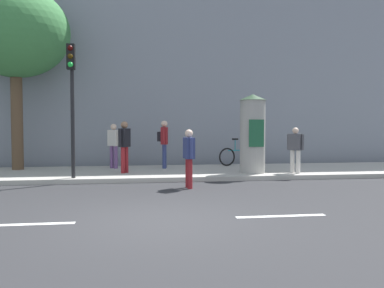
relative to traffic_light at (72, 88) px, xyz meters
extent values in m
plane|color=#2B2B2D|center=(2.27, -5.24, -2.88)|extent=(80.00, 80.00, 0.00)
cube|color=#B2ADA3|center=(2.27, 1.76, -2.81)|extent=(36.00, 4.00, 0.15)
cube|color=silver|center=(-0.13, -5.24, -2.88)|extent=(1.80, 0.16, 0.01)
cube|color=silver|center=(4.67, -5.24, -2.88)|extent=(1.80, 0.16, 0.01)
cube|color=gray|center=(2.27, 6.76, 2.21)|extent=(36.00, 5.00, 10.19)
cylinder|color=black|center=(0.00, 0.11, -1.09)|extent=(0.12, 0.12, 3.29)
cube|color=black|center=(0.00, -0.07, 0.93)|extent=(0.24, 0.24, 0.75)
sphere|color=#390605|center=(0.00, -0.20, 1.16)|extent=(0.16, 0.16, 0.16)
sphere|color=#3C2906|center=(0.00, -0.20, 0.92)|extent=(0.16, 0.16, 0.16)
sphere|color=green|center=(0.00, -0.20, 0.68)|extent=(0.16, 0.16, 0.16)
cylinder|color=#9E9B93|center=(5.84, 0.68, -1.50)|extent=(0.85, 0.85, 2.46)
cone|color=#334C33|center=(5.84, 0.68, -0.17)|extent=(0.94, 0.94, 0.20)
cube|color=#1E5938|center=(5.84, 0.24, -1.38)|extent=(0.51, 0.02, 0.90)
cylinder|color=brown|center=(-2.34, 2.84, -1.06)|extent=(0.41, 0.41, 3.34)
ellipsoid|color=#3D7F42|center=(-2.34, 2.84, 2.24)|extent=(3.84, 3.84, 3.26)
cylinder|color=maroon|center=(3.38, -1.57, -2.47)|extent=(0.14, 0.14, 0.83)
cylinder|color=maroon|center=(3.36, -1.33, -2.47)|extent=(0.14, 0.14, 0.83)
cube|color=navy|center=(3.37, -1.45, -1.75)|extent=(0.29, 0.50, 0.59)
cylinder|color=navy|center=(3.40, -1.73, -1.75)|extent=(0.09, 0.09, 0.56)
cylinder|color=navy|center=(3.34, -1.17, -1.75)|extent=(0.09, 0.09, 0.56)
sphere|color=beige|center=(3.37, -1.45, -1.34)|extent=(0.23, 0.23, 0.23)
cylinder|color=navy|center=(2.96, 2.44, -2.28)|extent=(0.14, 0.14, 0.90)
cylinder|color=navy|center=(3.00, 2.68, -2.28)|extent=(0.14, 0.14, 0.90)
cube|color=maroon|center=(2.98, 2.56, -1.51)|extent=(0.31, 0.51, 0.64)
cylinder|color=maroon|center=(2.94, 2.28, -1.51)|extent=(0.09, 0.09, 0.61)
cylinder|color=maroon|center=(3.03, 2.84, -1.51)|extent=(0.09, 0.09, 0.61)
sphere|color=beige|center=(2.98, 2.56, -1.07)|extent=(0.24, 0.24, 0.24)
cube|color=black|center=(2.81, 2.59, -1.54)|extent=(0.20, 0.30, 0.36)
cylinder|color=maroon|center=(1.59, 1.32, -2.29)|extent=(0.14, 0.14, 0.88)
cylinder|color=maroon|center=(1.48, 1.16, -2.29)|extent=(0.14, 0.14, 0.88)
cube|color=black|center=(1.53, 1.24, -1.54)|extent=(0.41, 0.45, 0.63)
cylinder|color=black|center=(1.66, 1.43, -1.54)|extent=(0.09, 0.09, 0.59)
cylinder|color=black|center=(1.40, 1.04, -1.54)|extent=(0.09, 0.09, 0.59)
sphere|color=#8C664C|center=(1.53, 1.24, -1.10)|extent=(0.24, 0.24, 0.24)
cylinder|color=#724C84|center=(1.02, 2.84, -2.31)|extent=(0.14, 0.14, 0.84)
cylinder|color=#724C84|center=(1.18, 2.70, -2.31)|extent=(0.14, 0.14, 0.84)
cube|color=silver|center=(1.10, 2.77, -1.59)|extent=(0.47, 0.45, 0.60)
cylinder|color=silver|center=(0.91, 2.93, -1.59)|extent=(0.09, 0.09, 0.57)
cylinder|color=silver|center=(1.29, 2.60, -1.59)|extent=(0.09, 0.09, 0.57)
sphere|color=beige|center=(1.10, 2.77, -1.18)|extent=(0.23, 0.23, 0.23)
cylinder|color=silver|center=(7.30, 0.26, -2.34)|extent=(0.14, 0.14, 0.78)
cylinder|color=silver|center=(7.15, 0.41, -2.34)|extent=(0.14, 0.14, 0.78)
cube|color=#4C4C51|center=(7.23, 0.34, -1.68)|extent=(0.47, 0.48, 0.55)
cylinder|color=#4C4C51|center=(7.40, 0.14, -1.68)|extent=(0.09, 0.09, 0.52)
cylinder|color=#4C4C51|center=(7.05, 0.53, -1.68)|extent=(0.09, 0.09, 0.52)
sphere|color=beige|center=(7.23, 0.34, -1.30)|extent=(0.21, 0.21, 0.21)
torus|color=black|center=(5.50, 3.03, -2.37)|extent=(0.71, 0.27, 0.72)
torus|color=black|center=(6.50, 3.34, -2.37)|extent=(0.71, 0.27, 0.72)
cylinder|color=teal|center=(6.00, 3.19, -2.12)|extent=(0.92, 0.31, 0.04)
cylinder|color=teal|center=(5.85, 3.14, -1.92)|extent=(0.04, 0.04, 0.45)
cylinder|color=teal|center=(6.40, 3.31, -1.92)|extent=(0.04, 0.04, 0.50)
cube|color=black|center=(5.85, 3.14, -1.67)|extent=(0.26, 0.17, 0.06)
camera|label=1|loc=(1.83, -12.87, -1.10)|focal=38.59mm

